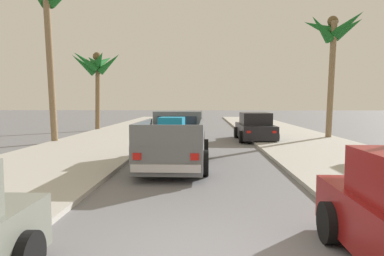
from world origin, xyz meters
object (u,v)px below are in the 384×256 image
(pickup_truck, at_px, (175,142))
(car_left_mid, at_px, (255,127))
(palm_tree_left_back, at_px, (96,66))
(palm_tree_right_fore, at_px, (333,38))
(palm_tree_right_mid, at_px, (49,7))

(pickup_truck, distance_m, car_left_mid, 8.76)
(palm_tree_left_back, bearing_deg, palm_tree_right_fore, -21.41)
(palm_tree_right_mid, relative_size, palm_tree_left_back, 1.42)
(pickup_truck, bearing_deg, palm_tree_left_back, 115.96)
(car_left_mid, bearing_deg, palm_tree_left_back, 149.25)
(pickup_truck, height_order, car_left_mid, pickup_truck)
(palm_tree_right_fore, bearing_deg, car_left_mid, -173.45)
(pickup_truck, distance_m, palm_tree_right_mid, 10.84)
(car_left_mid, distance_m, palm_tree_right_fore, 6.59)
(palm_tree_left_back, bearing_deg, car_left_mid, -30.75)
(palm_tree_right_fore, relative_size, palm_tree_right_mid, 0.84)
(palm_tree_right_fore, distance_m, palm_tree_left_back, 16.21)
(palm_tree_left_back, bearing_deg, pickup_truck, -64.04)
(pickup_truck, distance_m, palm_tree_right_fore, 12.64)
(palm_tree_right_mid, bearing_deg, car_left_mid, 10.35)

